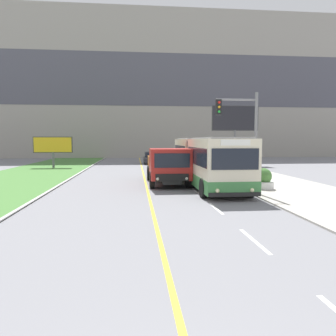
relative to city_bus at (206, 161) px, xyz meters
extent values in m
cube|color=silver|center=(-1.21, -12.21, -1.56)|extent=(0.12, 2.40, 0.01)
cube|color=silver|center=(-1.21, -7.61, -1.56)|extent=(0.12, 2.40, 0.01)
cube|color=silver|center=(-1.21, -3.01, -1.56)|extent=(0.12, 2.40, 0.01)
cube|color=silver|center=(-1.21, 1.59, -1.56)|extent=(0.12, 2.40, 0.01)
cube|color=silver|center=(-1.21, 6.19, -1.56)|extent=(0.12, 2.40, 0.01)
cube|color=silver|center=(-1.21, 10.79, -1.56)|extent=(0.12, 2.40, 0.01)
cube|color=silver|center=(-1.21, 15.39, -1.56)|extent=(0.12, 2.40, 0.01)
cube|color=gray|center=(-3.96, 36.89, 10.60)|extent=(80.00, 8.00, 24.33)
cube|color=#4C4C56|center=(-3.96, 32.87, 11.20)|extent=(80.00, 0.04, 8.51)
cube|color=beige|center=(0.00, -3.40, 0.07)|extent=(2.57, 5.94, 2.73)
cube|color=#3D7F42|center=(0.00, -3.40, -0.94)|extent=(2.59, 5.96, 0.70)
cube|color=black|center=(0.00, -3.40, 0.48)|extent=(2.60, 5.47, 0.96)
cube|color=gray|center=(0.00, -3.40, 1.48)|extent=(2.19, 5.35, 0.08)
cube|color=beige|center=(0.00, 3.44, 0.07)|extent=(2.57, 5.94, 2.73)
cube|color=#3D7F42|center=(0.00, 3.44, -0.94)|extent=(2.59, 5.96, 0.70)
cube|color=black|center=(0.00, 3.44, 0.48)|extent=(2.60, 5.47, 0.96)
cube|color=gray|center=(0.00, 3.44, 1.48)|extent=(2.19, 5.35, 0.08)
cube|color=#474747|center=(0.00, 0.02, 0.07)|extent=(2.37, 0.90, 2.51)
cube|color=black|center=(0.00, -6.39, 0.48)|extent=(2.27, 0.04, 1.00)
cube|color=black|center=(0.00, -6.40, -1.19)|extent=(2.52, 0.06, 0.20)
sphere|color=#F4EAB2|center=(-0.84, -6.41, -0.99)|extent=(0.20, 0.20, 0.20)
sphere|color=#F4EAB2|center=(0.84, -6.41, -0.99)|extent=(0.20, 0.20, 0.20)
cube|color=white|center=(0.00, -6.39, 1.26)|extent=(1.42, 0.04, 0.28)
cylinder|color=black|center=(-1.22, -5.07, -1.07)|extent=(0.28, 1.00, 1.00)
cylinder|color=black|center=(1.22, -5.07, -1.07)|extent=(0.28, 1.00, 1.00)
cylinder|color=black|center=(-1.22, -1.50, -1.07)|extent=(0.28, 1.00, 1.00)
cylinder|color=black|center=(1.22, -1.50, -1.07)|extent=(0.28, 1.00, 1.00)
cylinder|color=black|center=(-1.22, 4.03, -1.07)|extent=(0.28, 1.00, 1.00)
cylinder|color=black|center=(1.22, 4.03, -1.07)|extent=(0.28, 1.00, 1.00)
cube|color=black|center=(-2.53, 0.98, -1.12)|extent=(1.09, 6.93, 0.20)
cube|color=#AD231E|center=(-2.53, -1.20, -0.09)|extent=(2.43, 2.57, 1.86)
cube|color=black|center=(-2.53, -2.50, 0.19)|extent=(2.06, 0.04, 0.84)
cube|color=black|center=(-2.53, -2.51, -0.80)|extent=(1.94, 0.06, 0.44)
sphere|color=silver|center=(-3.38, -2.52, -0.87)|extent=(0.18, 0.18, 0.18)
sphere|color=silver|center=(-1.68, -2.52, -0.87)|extent=(0.18, 0.18, 0.18)
cube|color=#994C19|center=(-2.53, 2.40, -0.96)|extent=(2.31, 4.11, 0.12)
cube|color=#994C19|center=(-3.62, 2.40, -0.43)|extent=(0.12, 4.11, 1.19)
cube|color=#994C19|center=(-1.44, 2.40, -0.43)|extent=(0.12, 4.11, 1.19)
cube|color=#994C19|center=(-2.53, 0.40, -0.43)|extent=(2.31, 0.12, 1.19)
cube|color=#994C19|center=(-2.53, 4.39, -0.43)|extent=(2.31, 0.12, 1.19)
cube|color=#994C19|center=(-2.53, 0.40, 0.29)|extent=(2.31, 0.12, 0.24)
cylinder|color=black|center=(-3.65, -1.45, -1.05)|extent=(0.30, 1.04, 1.04)
cylinder|color=black|center=(-1.41, -1.45, -1.05)|extent=(0.30, 1.04, 1.04)
cylinder|color=black|center=(-3.65, 2.60, -1.05)|extent=(0.30, 1.04, 1.04)
cylinder|color=black|center=(-1.41, 2.60, -1.05)|extent=(0.30, 1.04, 1.04)
cube|color=black|center=(-2.69, 19.32, -1.08)|extent=(1.80, 4.30, 0.61)
cube|color=black|center=(-2.69, 19.43, -0.44)|extent=(1.53, 2.36, 0.65)
cylinder|color=black|center=(-3.50, 18.03, -1.26)|extent=(0.18, 0.62, 0.62)
cylinder|color=black|center=(-1.88, 18.03, -1.26)|extent=(0.18, 0.62, 0.62)
cylinder|color=black|center=(-3.50, 20.61, -1.26)|extent=(0.18, 0.62, 0.62)
cylinder|color=black|center=(-1.88, 20.61, -1.26)|extent=(0.18, 0.62, 0.62)
cylinder|color=slate|center=(1.79, -4.20, 1.16)|extent=(0.16, 0.16, 5.46)
cylinder|color=slate|center=(0.69, -4.20, 3.49)|extent=(2.20, 0.10, 0.10)
cube|color=black|center=(-0.27, -4.20, 3.09)|extent=(0.28, 0.24, 0.80)
sphere|color=red|center=(-0.27, -4.33, 3.33)|extent=(0.14, 0.14, 0.14)
sphere|color=orange|center=(-0.27, -4.33, 3.09)|extent=(0.14, 0.14, 0.14)
sphere|color=green|center=(-0.27, -4.33, 2.85)|extent=(0.14, 0.14, 0.14)
cylinder|color=#59595B|center=(6.93, 16.07, 0.48)|extent=(0.24, 0.24, 4.09)
cube|color=#333333|center=(6.93, 16.07, 3.89)|extent=(5.50, 0.20, 2.89)
cube|color=black|center=(6.93, 15.96, 3.89)|extent=(5.34, 0.02, 2.73)
cylinder|color=#59595B|center=(-13.29, 14.35, -0.73)|extent=(0.24, 0.24, 1.67)
cube|color=#333333|center=(-13.29, 14.35, 0.87)|extent=(4.03, 0.20, 1.71)
cube|color=gold|center=(-13.29, 14.24, 0.87)|extent=(3.87, 0.02, 1.55)
cylinder|color=silver|center=(2.84, -2.85, -1.27)|extent=(1.17, 1.17, 0.43)
sphere|color=#477A38|center=(2.84, -2.85, -0.74)|extent=(0.94, 0.94, 0.94)
cylinder|color=silver|center=(2.96, 2.25, -1.28)|extent=(1.05, 1.05, 0.42)
sphere|color=#477A38|center=(2.96, 2.25, -0.78)|extent=(0.84, 0.84, 0.84)
cylinder|color=silver|center=(2.81, 7.35, -1.25)|extent=(1.14, 1.14, 0.47)
sphere|color=#477A38|center=(2.81, 7.35, -0.71)|extent=(0.91, 0.91, 0.91)
cylinder|color=silver|center=(2.89, 12.45, -1.25)|extent=(1.16, 1.16, 0.47)
sphere|color=#477A38|center=(2.89, 12.45, -0.70)|extent=(0.93, 0.93, 0.93)
camera|label=1|loc=(-4.65, -21.26, 1.37)|focal=35.00mm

